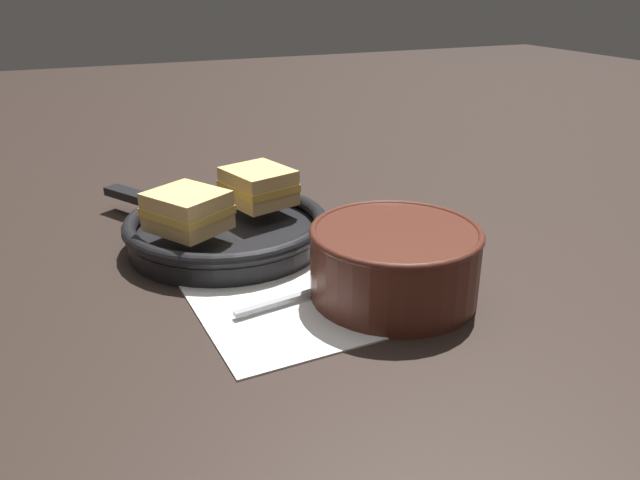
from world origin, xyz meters
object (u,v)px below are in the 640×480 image
skillet (226,230)px  sandwich_near_right (258,186)px  soup_bowl (395,258)px  sandwich_near_left (187,211)px  spoon (324,289)px

skillet → sandwich_near_right: (0.05, 0.03, 0.04)m
soup_bowl → sandwich_near_right: size_ratio=1.76×
skillet → sandwich_near_left: bearing=-150.2°
skillet → sandwich_near_left: size_ratio=3.00×
sandwich_near_left → sandwich_near_right: size_ratio=1.09×
soup_bowl → skillet: bearing=122.0°
sandwich_near_left → sandwich_near_right: (0.11, 0.06, 0.00)m
sandwich_near_left → skillet: bearing=29.8°
spoon → skillet: (-0.06, 0.17, 0.01)m
spoon → sandwich_near_right: sandwich_near_right is taller
spoon → sandwich_near_right: bearing=83.0°
skillet → sandwich_near_right: bearing=25.7°
soup_bowl → skillet: soup_bowl is taller
skillet → spoon: bearing=-70.9°
sandwich_near_left → spoon: bearing=-52.2°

